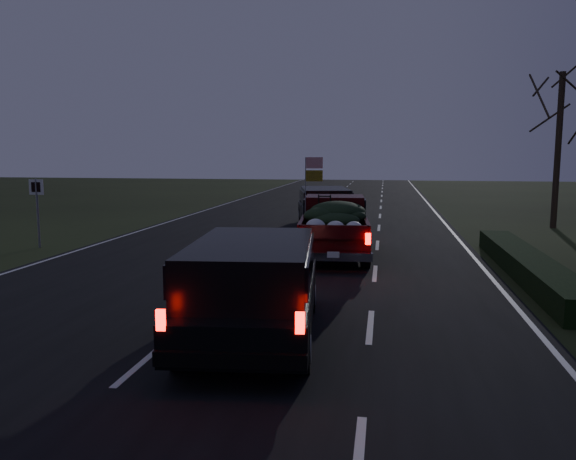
% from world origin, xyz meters
% --- Properties ---
extents(ground, '(120.00, 120.00, 0.00)m').
position_xyz_m(ground, '(0.00, 0.00, 0.00)').
color(ground, black).
rests_on(ground, ground).
extents(road_asphalt, '(14.00, 120.00, 0.02)m').
position_xyz_m(road_asphalt, '(0.00, 0.00, 0.01)').
color(road_asphalt, black).
rests_on(road_asphalt, ground).
extents(hedge_row, '(1.00, 10.00, 0.60)m').
position_xyz_m(hedge_row, '(7.80, 3.00, 0.30)').
color(hedge_row, black).
rests_on(hedge_row, ground).
extents(route_sign, '(0.55, 0.08, 2.50)m').
position_xyz_m(route_sign, '(-8.50, 5.00, 1.66)').
color(route_sign, gray).
rests_on(route_sign, ground).
extents(bare_tree_far, '(3.60, 3.60, 7.00)m').
position_xyz_m(bare_tree_far, '(11.50, 14.00, 5.23)').
color(bare_tree_far, black).
rests_on(bare_tree_far, ground).
extents(pickup_truck, '(2.58, 5.73, 2.92)m').
position_xyz_m(pickup_truck, '(2.19, 5.21, 1.09)').
color(pickup_truck, '#3A080A').
rests_on(pickup_truck, ground).
extents(lead_suv, '(3.13, 5.48, 1.48)m').
position_xyz_m(lead_suv, '(1.09, 12.39, 1.12)').
color(lead_suv, black).
rests_on(lead_suv, ground).
extents(rear_suv, '(2.77, 5.39, 1.49)m').
position_xyz_m(rear_suv, '(1.50, -3.59, 1.13)').
color(rear_suv, black).
rests_on(rear_suv, ground).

